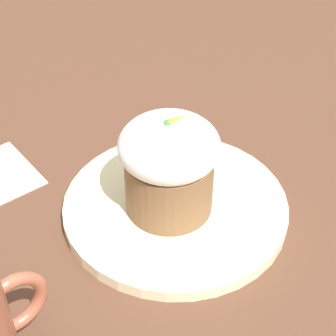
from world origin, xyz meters
TOP-DOWN VIEW (x-y plane):
  - ground_plane at (0.00, 0.00)m, footprint 4.00×4.00m
  - dessert_plate at (0.00, 0.00)m, footprint 0.22×0.22m
  - carrot_cake at (-0.01, 0.00)m, footprint 0.09×0.09m
  - spoon at (0.00, -0.02)m, footprint 0.12×0.07m

SIDE VIEW (x-z plane):
  - ground_plane at x=0.00m, z-range 0.00..0.00m
  - dessert_plate at x=0.00m, z-range 0.00..0.01m
  - spoon at x=0.00m, z-range 0.01..0.02m
  - carrot_cake at x=-0.01m, z-range 0.01..0.12m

